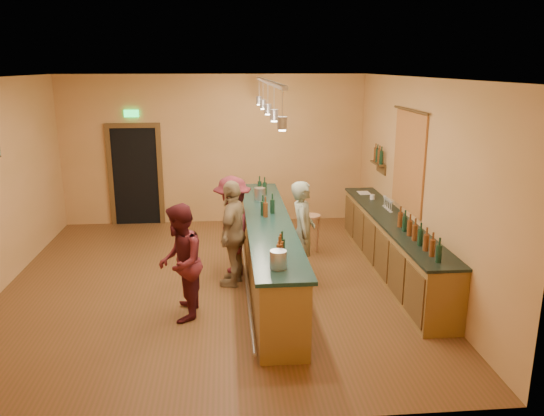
{
  "coord_description": "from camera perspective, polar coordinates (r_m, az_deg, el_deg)",
  "views": [
    {
      "loc": [
        0.25,
        -7.94,
        3.38
      ],
      "look_at": [
        0.96,
        0.2,
        1.17
      ],
      "focal_mm": 35.0,
      "sensor_mm": 36.0,
      "label": 1
    }
  ],
  "objects": [
    {
      "name": "ceiling",
      "position": [
        7.95,
        -7.01,
        13.74
      ],
      "size": [
        6.5,
        7.0,
        0.02
      ],
      "primitive_type": "cube",
      "color": "silver",
      "rests_on": "wall_back"
    },
    {
      "name": "doorway",
      "position": [
        11.8,
        -14.46,
        3.65
      ],
      "size": [
        1.15,
        0.09,
        2.48
      ],
      "color": "black",
      "rests_on": "wall_back"
    },
    {
      "name": "wall_front",
      "position": [
        4.79,
        -7.67,
        -6.8
      ],
      "size": [
        6.5,
        0.02,
        3.2
      ],
      "primitive_type": "cube",
      "color": "#B88745",
      "rests_on": "floor"
    },
    {
      "name": "customer_b",
      "position": [
        8.29,
        -4.19,
        -2.71
      ],
      "size": [
        0.7,
        1.07,
        1.69
      ],
      "primitive_type": "imported",
      "rotation": [
        0.0,
        0.0,
        -1.89
      ],
      "color": "#997A51",
      "rests_on": "floor"
    },
    {
      "name": "pendant_track",
      "position": [
        7.98,
        -0.45,
        12.29
      ],
      "size": [
        0.11,
        4.6,
        0.5
      ],
      "color": "silver",
      "rests_on": "ceiling"
    },
    {
      "name": "back_counter",
      "position": [
        9.04,
        12.82,
        -3.91
      ],
      "size": [
        0.6,
        4.55,
        1.27
      ],
      "color": "olive",
      "rests_on": "floor"
    },
    {
      "name": "wall_back",
      "position": [
        11.58,
        -6.23,
        6.21
      ],
      "size": [
        6.5,
        0.02,
        3.2
      ],
      "primitive_type": "cube",
      "color": "#B88745",
      "rests_on": "floor"
    },
    {
      "name": "wall_right",
      "position": [
        8.67,
        15.37,
        2.76
      ],
      "size": [
        0.02,
        7.0,
        3.2
      ],
      "primitive_type": "cube",
      "color": "#B88745",
      "rests_on": "floor"
    },
    {
      "name": "customer_c",
      "position": [
        8.7,
        -4.23,
        -1.95
      ],
      "size": [
        0.81,
        1.17,
        1.66
      ],
      "primitive_type": "imported",
      "rotation": [
        0.0,
        0.0,
        -1.38
      ],
      "color": "#59191E",
      "rests_on": "floor"
    },
    {
      "name": "customer_a",
      "position": [
        7.28,
        -9.86,
        -5.8
      ],
      "size": [
        0.64,
        0.8,
        1.61
      ],
      "primitive_type": "imported",
      "rotation": [
        0.0,
        0.0,
        -1.61
      ],
      "color": "#59191E",
      "rests_on": "floor"
    },
    {
      "name": "bar_stool",
      "position": [
        9.72,
        4.18,
        -1.59
      ],
      "size": [
        0.36,
        0.36,
        0.73
      ],
      "rotation": [
        0.0,
        0.0,
        0.26
      ],
      "color": "#946343",
      "rests_on": "floor"
    },
    {
      "name": "tasting_bar",
      "position": [
        8.43,
        -0.42,
        -4.05
      ],
      "size": [
        0.73,
        5.1,
        1.38
      ],
      "color": "olive",
      "rests_on": "floor"
    },
    {
      "name": "floor",
      "position": [
        8.63,
        -6.33,
        -8.0
      ],
      "size": [
        7.0,
        7.0,
        0.0
      ],
      "primitive_type": "plane",
      "color": "brown",
      "rests_on": "ground"
    },
    {
      "name": "bartender",
      "position": [
        8.41,
        3.33,
        -2.59
      ],
      "size": [
        0.48,
        0.65,
        1.64
      ],
      "primitive_type": "imported",
      "rotation": [
        0.0,
        0.0,
        1.41
      ],
      "color": "gray",
      "rests_on": "floor"
    },
    {
      "name": "tapestry",
      "position": [
        8.99,
        14.49,
        4.87
      ],
      "size": [
        0.03,
        1.4,
        1.6
      ],
      "primitive_type": "cube",
      "color": "#A12E20",
      "rests_on": "wall_right"
    },
    {
      "name": "bottle_shelf",
      "position": [
        10.41,
        11.41,
        5.37
      ],
      "size": [
        0.17,
        0.55,
        0.54
      ],
      "color": "#4B3116",
      "rests_on": "wall_right"
    }
  ]
}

